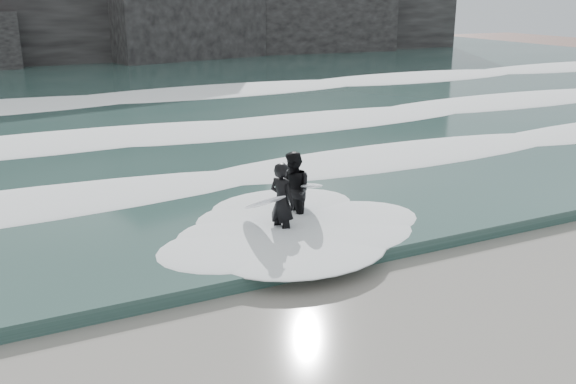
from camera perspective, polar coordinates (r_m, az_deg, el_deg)
name	(u,v)px	position (r m, az deg, el deg)	size (l,w,h in m)	color
ground	(458,338)	(10.80, 14.92, -12.46)	(120.00, 120.00, 0.00)	#85594B
sea	(102,90)	(36.81, -16.25, 8.70)	(90.00, 52.00, 0.30)	#294541
foam_near	(242,175)	(17.82, -4.14, 1.48)	(60.00, 3.20, 0.20)	white
foam_mid	(169,129)	(24.26, -10.50, 5.56)	(60.00, 4.00, 0.24)	white
foam_far	(117,95)	(32.88, -14.97, 8.37)	(60.00, 4.80, 0.30)	white
surfer_left	(279,202)	(13.92, -0.78, -0.92)	(1.01, 1.79, 1.79)	black
surfer_right	(295,190)	(14.72, 0.62, 0.15)	(1.31, 1.93, 1.81)	black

